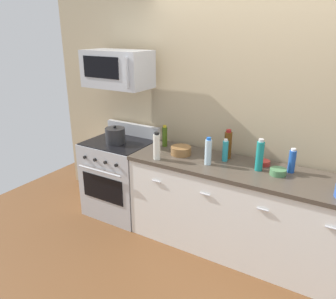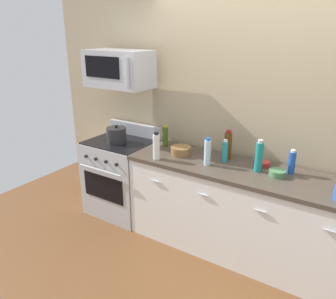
{
  "view_description": "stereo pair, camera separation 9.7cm",
  "coord_description": "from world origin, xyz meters",
  "px_view_note": "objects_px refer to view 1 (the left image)",
  "views": [
    {
      "loc": [
        0.87,
        -2.87,
        2.17
      ],
      "look_at": [
        -0.83,
        -0.05,
        0.97
      ],
      "focal_mm": 35.71,
      "sensor_mm": 36.0,
      "label": 1
    },
    {
      "loc": [
        0.95,
        -2.81,
        2.17
      ],
      "look_at": [
        -0.83,
        -0.05,
        0.97
      ],
      "focal_mm": 35.71,
      "sensor_mm": 36.0,
      "label": 2
    }
  ],
  "objects_px": {
    "bottle_soda_blue": "(292,161)",
    "bottle_vinegar_white": "(157,147)",
    "bowl_red_small": "(263,163)",
    "stockpot": "(115,135)",
    "bowl_green_glaze": "(278,172)",
    "bottle_dish_soap": "(225,151)",
    "bottle_sparkling_teal": "(260,156)",
    "bottle_water_clear": "(208,152)",
    "microwave": "(117,69)",
    "bottle_olive_oil": "(165,136)",
    "range_oven": "(121,177)",
    "bowl_wooden_salad": "(181,150)",
    "bottle_wine_amber": "(228,145)"
  },
  "relations": [
    {
      "from": "bottle_soda_blue",
      "to": "bottle_vinegar_white",
      "type": "height_order",
      "value": "bottle_vinegar_white"
    },
    {
      "from": "bowl_red_small",
      "to": "stockpot",
      "type": "bearing_deg",
      "value": -172.19
    },
    {
      "from": "bowl_green_glaze",
      "to": "stockpot",
      "type": "relative_size",
      "value": 0.65
    },
    {
      "from": "bottle_soda_blue",
      "to": "bottle_dish_soap",
      "type": "bearing_deg",
      "value": -175.05
    },
    {
      "from": "bottle_sparkling_teal",
      "to": "bowl_red_small",
      "type": "height_order",
      "value": "bottle_sparkling_teal"
    },
    {
      "from": "bottle_water_clear",
      "to": "bowl_green_glaze",
      "type": "xyz_separation_m",
      "value": [
        0.65,
        0.1,
        -0.1
      ]
    },
    {
      "from": "bowl_red_small",
      "to": "microwave",
      "type": "bearing_deg",
      "value": -175.55
    },
    {
      "from": "bottle_olive_oil",
      "to": "bottle_sparkling_teal",
      "type": "distance_m",
      "value": 1.11
    },
    {
      "from": "bottle_soda_blue",
      "to": "bowl_green_glaze",
      "type": "xyz_separation_m",
      "value": [
        -0.09,
        -0.12,
        -0.08
      ]
    },
    {
      "from": "bowl_red_small",
      "to": "bowl_green_glaze",
      "type": "bearing_deg",
      "value": -41.79
    },
    {
      "from": "bottle_sparkling_teal",
      "to": "bottle_dish_soap",
      "type": "bearing_deg",
      "value": 171.27
    },
    {
      "from": "bowl_green_glaze",
      "to": "stockpot",
      "type": "distance_m",
      "value": 1.83
    },
    {
      "from": "bottle_soda_blue",
      "to": "bottle_water_clear",
      "type": "xyz_separation_m",
      "value": [
        -0.74,
        -0.22,
        0.02
      ]
    },
    {
      "from": "range_oven",
      "to": "bowl_green_glaze",
      "type": "xyz_separation_m",
      "value": [
        1.83,
        0.01,
        0.48
      ]
    },
    {
      "from": "bowl_wooden_salad",
      "to": "bottle_water_clear",
      "type": "bearing_deg",
      "value": -15.85
    },
    {
      "from": "bottle_wine_amber",
      "to": "microwave",
      "type": "bearing_deg",
      "value": -174.14
    },
    {
      "from": "bowl_green_glaze",
      "to": "bowl_wooden_salad",
      "type": "xyz_separation_m",
      "value": [
        -1.0,
        -0.0,
        0.01
      ]
    },
    {
      "from": "bottle_vinegar_white",
      "to": "bowl_red_small",
      "type": "distance_m",
      "value": 1.06
    },
    {
      "from": "stockpot",
      "to": "bottle_dish_soap",
      "type": "bearing_deg",
      "value": 5.94
    },
    {
      "from": "microwave",
      "to": "bottle_dish_soap",
      "type": "height_order",
      "value": "microwave"
    },
    {
      "from": "bottle_water_clear",
      "to": "bowl_wooden_salad",
      "type": "xyz_separation_m",
      "value": [
        -0.36,
        0.1,
        -0.08
      ]
    },
    {
      "from": "bottle_water_clear",
      "to": "stockpot",
      "type": "xyz_separation_m",
      "value": [
        -1.18,
        0.03,
        -0.04
      ]
    },
    {
      "from": "bottle_vinegar_white",
      "to": "stockpot",
      "type": "height_order",
      "value": "bottle_vinegar_white"
    },
    {
      "from": "bowl_red_small",
      "to": "stockpot",
      "type": "height_order",
      "value": "stockpot"
    },
    {
      "from": "bowl_green_glaze",
      "to": "microwave",
      "type": "bearing_deg",
      "value": 179.01
    },
    {
      "from": "microwave",
      "to": "bowl_green_glaze",
      "type": "height_order",
      "value": "microwave"
    },
    {
      "from": "bottle_olive_oil",
      "to": "bottle_vinegar_white",
      "type": "xyz_separation_m",
      "value": [
        0.14,
        -0.38,
        0.02
      ]
    },
    {
      "from": "microwave",
      "to": "bottle_olive_oil",
      "type": "relative_size",
      "value": 3.07
    },
    {
      "from": "range_oven",
      "to": "bottle_water_clear",
      "type": "height_order",
      "value": "bottle_water_clear"
    },
    {
      "from": "bottle_wine_amber",
      "to": "bowl_green_glaze",
      "type": "height_order",
      "value": "bottle_wine_amber"
    },
    {
      "from": "bottle_soda_blue",
      "to": "bowl_wooden_salad",
      "type": "distance_m",
      "value": 1.1
    },
    {
      "from": "bowl_wooden_salad",
      "to": "bottle_soda_blue",
      "type": "bearing_deg",
      "value": 6.41
    },
    {
      "from": "bottle_soda_blue",
      "to": "bottle_wine_amber",
      "type": "bearing_deg",
      "value": 176.36
    },
    {
      "from": "range_oven",
      "to": "bottle_vinegar_white",
      "type": "bearing_deg",
      "value": -18.53
    },
    {
      "from": "microwave",
      "to": "bottle_olive_oil",
      "type": "height_order",
      "value": "microwave"
    },
    {
      "from": "bottle_wine_amber",
      "to": "range_oven",
      "type": "bearing_deg",
      "value": -172.16
    },
    {
      "from": "bottle_wine_amber",
      "to": "bowl_wooden_salad",
      "type": "distance_m",
      "value": 0.49
    },
    {
      "from": "range_oven",
      "to": "bowl_red_small",
      "type": "distance_m",
      "value": 1.73
    },
    {
      "from": "bottle_water_clear",
      "to": "bottle_wine_amber",
      "type": "bearing_deg",
      "value": 70.02
    },
    {
      "from": "range_oven",
      "to": "bowl_green_glaze",
      "type": "relative_size",
      "value": 7.2
    },
    {
      "from": "bottle_water_clear",
      "to": "microwave",
      "type": "bearing_deg",
      "value": 173.59
    },
    {
      "from": "bottle_sparkling_teal",
      "to": "bowl_wooden_salad",
      "type": "relative_size",
      "value": 1.43
    },
    {
      "from": "microwave",
      "to": "range_oven",
      "type": "bearing_deg",
      "value": -90.29
    },
    {
      "from": "bottle_soda_blue",
      "to": "bottle_vinegar_white",
      "type": "relative_size",
      "value": 0.82
    },
    {
      "from": "bottle_olive_oil",
      "to": "bottle_water_clear",
      "type": "xyz_separation_m",
      "value": [
        0.64,
        -0.24,
        0.02
      ]
    },
    {
      "from": "microwave",
      "to": "bottle_vinegar_white",
      "type": "xyz_separation_m",
      "value": [
        0.68,
        -0.27,
        -0.7
      ]
    },
    {
      "from": "bottle_olive_oil",
      "to": "bowl_green_glaze",
      "type": "distance_m",
      "value": 1.3
    },
    {
      "from": "bottle_wine_amber",
      "to": "bowl_red_small",
      "type": "distance_m",
      "value": 0.39
    },
    {
      "from": "range_oven",
      "to": "bowl_green_glaze",
      "type": "distance_m",
      "value": 1.89
    },
    {
      "from": "bottle_soda_blue",
      "to": "bowl_red_small",
      "type": "relative_size",
      "value": 1.8
    }
  ]
}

